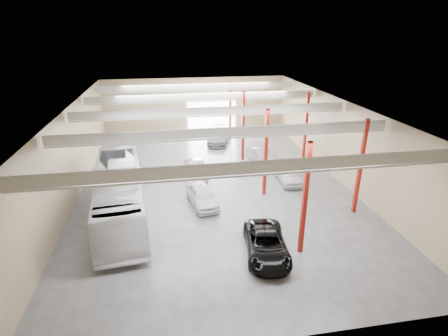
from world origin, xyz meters
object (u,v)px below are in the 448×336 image
object	(u,v)px
car_right_far	(288,174)
coach_bus	(120,193)
black_sedan	(266,244)
car_row_a	(202,196)
car_right_near	(261,155)
car_row_c	(218,136)
car_row_b	(196,169)

from	to	relation	value
car_right_far	coach_bus	bearing A→B (deg)	-163.13
black_sedan	car_row_a	bearing A→B (deg)	121.75
coach_bus	car_right_far	bearing A→B (deg)	9.29
black_sedan	car_right_far	world-z (taller)	car_right_far
car_right_near	car_right_far	distance (m)	5.30
car_row_a	car_row_c	distance (m)	15.43
car_row_b	car_right_near	bearing A→B (deg)	13.06
car_right_near	car_row_c	bearing A→B (deg)	101.33
car_row_a	car_row_c	world-z (taller)	car_row_c
car_right_far	car_row_a	bearing A→B (deg)	-157.64
black_sedan	car_right_far	distance (m)	11.06
car_row_b	car_right_near	distance (m)	7.26
car_row_b	car_right_near	world-z (taller)	same
car_row_b	coach_bus	bearing A→B (deg)	-140.52
car_row_c	car_right_near	bearing A→B (deg)	-49.22
coach_bus	car_right_near	bearing A→B (deg)	29.12
coach_bus	car_right_far	size ratio (longest dim) A/B	3.07
coach_bus	car_row_b	world-z (taller)	coach_bus
coach_bus	car_row_a	distance (m)	6.01
car_row_b	car_right_near	xyz separation A→B (m)	(6.79, 2.56, 0.00)
car_row_c	car_right_near	distance (m)	7.55
coach_bus	car_row_b	xyz separation A→B (m)	(5.96, 6.41, -1.12)
coach_bus	car_right_near	world-z (taller)	coach_bus
car_right_near	car_row_a	bearing A→B (deg)	-144.35
car_row_b	car_row_c	size ratio (longest dim) A/B	0.78
coach_bus	black_sedan	size ratio (longest dim) A/B	2.52
coach_bus	car_right_near	distance (m)	15.62
car_row_c	car_right_far	size ratio (longest dim) A/B	1.27
car_row_c	car_row_a	bearing A→B (deg)	-88.44
car_row_b	car_row_c	bearing A→B (deg)	61.80
coach_bus	car_right_near	size ratio (longest dim) A/B	3.09
car_row_b	car_row_c	world-z (taller)	car_row_c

